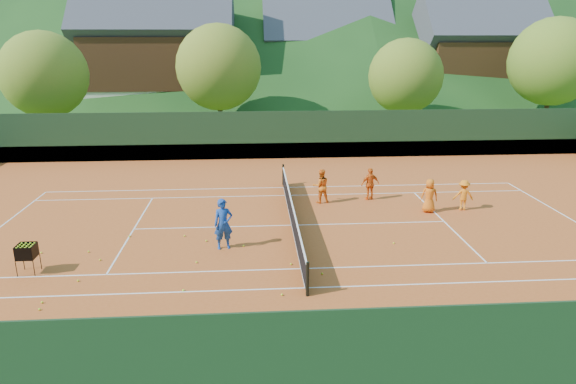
{
  "coord_description": "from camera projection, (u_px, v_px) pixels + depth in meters",
  "views": [
    {
      "loc": [
        -1.53,
        -19.7,
        7.5
      ],
      "look_at": [
        -0.17,
        0.0,
        1.45
      ],
      "focal_mm": 32.0,
      "sensor_mm": 36.0,
      "label": 1
    }
  ],
  "objects": [
    {
      "name": "tennis_ball_17",
      "position": [
        112.0,
        371.0,
        11.86
      ],
      "size": [
        0.07,
        0.07,
        0.07
      ],
      "primitive_type": "sphere",
      "color": "#CCF428",
      "rests_on": "clay_court"
    },
    {
      "name": "ball_hopper",
      "position": [
        27.0,
        252.0,
        16.63
      ],
      "size": [
        0.57,
        0.57,
        1.0
      ],
      "color": "black",
      "rests_on": "clay_court"
    },
    {
      "name": "tennis_ball_12",
      "position": [
        130.0,
        236.0,
        19.84
      ],
      "size": [
        0.07,
        0.07,
        0.07
      ],
      "primitive_type": "sphere",
      "color": "#CCF428",
      "rests_on": "clay_court"
    },
    {
      "name": "tennis_ball_13",
      "position": [
        322.0,
        274.0,
        16.72
      ],
      "size": [
        0.07,
        0.07,
        0.07
      ],
      "primitive_type": "sphere",
      "color": "#CCF428",
      "rests_on": "clay_court"
    },
    {
      "name": "tennis_ball_3",
      "position": [
        26.0,
        323.0,
        13.87
      ],
      "size": [
        0.07,
        0.07,
        0.07
      ],
      "primitive_type": "sphere",
      "color": "#CCF428",
      "rests_on": "clay_court"
    },
    {
      "name": "student_c",
      "position": [
        429.0,
        196.0,
        22.45
      ],
      "size": [
        0.8,
        0.58,
        1.51
      ],
      "primitive_type": "imported",
      "rotation": [
        0.0,
        0.0,
        2.99
      ],
      "color": "orange",
      "rests_on": "clay_court"
    },
    {
      "name": "tennis_ball_5",
      "position": [
        143.0,
        347.0,
        12.78
      ],
      "size": [
        0.07,
        0.07,
        0.07
      ],
      "primitive_type": "sphere",
      "color": "#CCF428",
      "rests_on": "clay_court"
    },
    {
      "name": "tennis_net",
      "position": [
        292.0,
        214.0,
        20.93
      ],
      "size": [
        0.1,
        12.07,
        1.1
      ],
      "color": "black",
      "rests_on": "clay_court"
    },
    {
      "name": "perimeter_fence",
      "position": [
        292.0,
        196.0,
        20.71
      ],
      "size": [
        40.4,
        24.24,
        3.0
      ],
      "color": "black",
      "rests_on": "clay_court"
    },
    {
      "name": "student_a",
      "position": [
        321.0,
        186.0,
        23.73
      ],
      "size": [
        0.85,
        0.7,
        1.59
      ],
      "primitive_type": "imported",
      "rotation": [
        0.0,
        0.0,
        3.28
      ],
      "color": "orange",
      "rests_on": "clay_court"
    },
    {
      "name": "tennis_ball_11",
      "position": [
        42.0,
        302.0,
        14.93
      ],
      "size": [
        0.07,
        0.07,
        0.07
      ],
      "primitive_type": "sphere",
      "color": "#CCF428",
      "rests_on": "clay_court"
    },
    {
      "name": "tennis_ball_9",
      "position": [
        282.0,
        295.0,
        15.37
      ],
      "size": [
        0.07,
        0.07,
        0.07
      ],
      "primitive_type": "sphere",
      "color": "#CCF428",
      "rests_on": "clay_court"
    },
    {
      "name": "ground",
      "position": [
        292.0,
        226.0,
        21.08
      ],
      "size": [
        400.0,
        400.0,
        0.0
      ],
      "primitive_type": "plane",
      "color": "#33561A",
      "rests_on": "ground"
    },
    {
      "name": "tennis_ball_0",
      "position": [
        183.0,
        290.0,
        15.64
      ],
      "size": [
        0.07,
        0.07,
        0.07
      ],
      "primitive_type": "sphere",
      "color": "#CCF428",
      "rests_on": "clay_court"
    },
    {
      "name": "tree_b",
      "position": [
        219.0,
        67.0,
        38.38
      ],
      "size": [
        6.4,
        6.4,
        8.4
      ],
      "color": "#42291A",
      "rests_on": "ground"
    },
    {
      "name": "clay_court",
      "position": [
        292.0,
        225.0,
        21.08
      ],
      "size": [
        40.0,
        24.0,
        0.02
      ],
      "primitive_type": "cube",
      "color": "#AE4C1C",
      "rests_on": "ground"
    },
    {
      "name": "student_b",
      "position": [
        370.0,
        184.0,
        24.17
      ],
      "size": [
        0.96,
        0.58,
        1.54
      ],
      "primitive_type": "imported",
      "rotation": [
        0.0,
        0.0,
        3.38
      ],
      "color": "orange",
      "rests_on": "clay_court"
    },
    {
      "name": "tree_d",
      "position": [
        553.0,
        62.0,
        40.0
      ],
      "size": [
        6.8,
        6.8,
        8.93
      ],
      "color": "#3D2518",
      "rests_on": "ground"
    },
    {
      "name": "tennis_ball_6",
      "position": [
        39.0,
        309.0,
        14.55
      ],
      "size": [
        0.07,
        0.07,
        0.07
      ],
      "primitive_type": "sphere",
      "color": "#CCF428",
      "rests_on": "clay_court"
    },
    {
      "name": "tennis_ball_10",
      "position": [
        18.0,
        369.0,
        11.96
      ],
      "size": [
        0.07,
        0.07,
        0.07
      ],
      "primitive_type": "sphere",
      "color": "#CCF428",
      "rests_on": "clay_court"
    },
    {
      "name": "tennis_ball_4",
      "position": [
        100.0,
        260.0,
        17.76
      ],
      "size": [
        0.07,
        0.07,
        0.07
      ],
      "primitive_type": "sphere",
      "color": "#CCF428",
      "rests_on": "clay_court"
    },
    {
      "name": "tennis_ball_15",
      "position": [
        89.0,
        252.0,
        18.42
      ],
      "size": [
        0.07,
        0.07,
        0.07
      ],
      "primitive_type": "sphere",
      "color": "#CCF428",
      "rests_on": "clay_court"
    },
    {
      "name": "tree_c",
      "position": [
        405.0,
        76.0,
        38.54
      ],
      "size": [
        5.6,
        5.6,
        7.35
      ],
      "color": "#3E2918",
      "rests_on": "ground"
    },
    {
      "name": "chalet_mid",
      "position": [
        325.0,
        61.0,
        52.46
      ],
      "size": [
        12.65,
        8.82,
        11.45
      ],
      "color": "beige",
      "rests_on": "ground"
    },
    {
      "name": "tennis_ball_16",
      "position": [
        206.0,
        241.0,
        19.39
      ],
      "size": [
        0.07,
        0.07,
        0.07
      ],
      "primitive_type": "sphere",
      "color": "#CCF428",
      "rests_on": "clay_court"
    },
    {
      "name": "tennis_ball_20",
      "position": [
        394.0,
        243.0,
        19.18
      ],
      "size": [
        0.07,
        0.07,
        0.07
      ],
      "primitive_type": "sphere",
      "color": "#CCF428",
      "rests_on": "clay_court"
    },
    {
      "name": "tennis_ball_18",
      "position": [
        41.0,
        253.0,
        18.34
      ],
      "size": [
        0.07,
        0.07,
        0.07
      ],
      "primitive_type": "sphere",
      "color": "#CCF428",
      "rests_on": "clay_court"
    },
    {
      "name": "tennis_ball_1",
      "position": [
        78.0,
        281.0,
        16.25
      ],
      "size": [
        0.07,
        0.07,
        0.07
      ],
      "primitive_type": "sphere",
      "color": "#CCF428",
      "rests_on": "clay_court"
    },
    {
      "name": "chalet_right",
      "position": [
        475.0,
        60.0,
        49.49
      ],
      "size": [
        11.5,
        8.82,
        11.91
      ],
      "color": "beige",
      "rests_on": "ground"
    },
    {
      "name": "tennis_ball_19",
      "position": [
        197.0,
        262.0,
        17.57
      ],
      "size": [
        0.07,
        0.07,
        0.07
      ],
      "primitive_type": "sphere",
      "color": "#CCF428",
      "rests_on": "clay_court"
    },
    {
      "name": "coach",
      "position": [
        223.0,
        224.0,
        18.54
      ],
      "size": [
        0.77,
        0.59,
        1.88
      ],
      "primitive_type": "imported",
      "rotation": [
        0.0,
        0.0,
        0.21
      ],
      "color": "#163E93",
      "rests_on": "clay_court"
    },
    {
      "name": "tennis_ball_2",
      "position": [
        185.0,
        236.0,
        19.88
      ],
      "size": [
        0.07,
        0.07,
        0.07
      ],
      "primitive_type": "sphere",
      "color": "#CCF428",
      "rests_on": "clay_court"
    },
    {
      "name": "tennis_ball_8",
      "position": [
        244.0,
        246.0,
        18.94
      ],
      "size": [
        0.07,
        0.07,
        0.07
      ],
      "primitive_type": "sphere",
      "color": "#CCF428",
      "rests_on": "clay_court"
    },
    {
      "name": "tennis_ball_7",
      "position": [
        291.0,
        264.0,
        17.43
      ],
      "size": [
        0.07,
        0.07,
        0.07
      ],
      "primitive_type": "sphere",
      "color": "#CCF428",
      "rests_on": "clay_court"
    },
    {
      "name": "tree_a",
      "position": [
        44.0,
        75.0,
        35.77
      ],
      "size": [
        6.0,
        6.0,
        7.88
      ],
      "color": "#42281A",
      "rests_on": "ground"
    },
    {
      "name": "student_d",
      "position": [
        463.0,
        195.0,
        22.77
      ],
      "size": [
        0.94,
        0.61,
        1.37
      ],
      "primitive_type": "imported",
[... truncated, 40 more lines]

